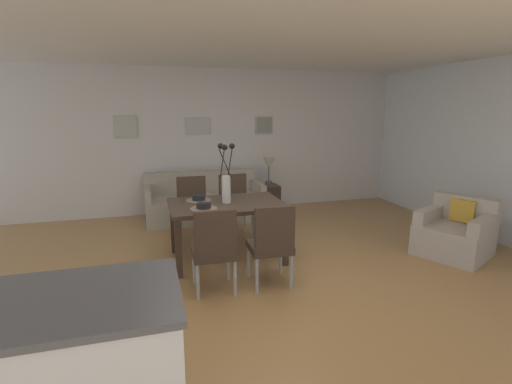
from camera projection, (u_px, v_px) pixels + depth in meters
name	position (u px, v px, depth m)	size (l,w,h in m)	color
ground_plane	(264.00, 281.00, 4.23)	(9.00, 9.00, 0.00)	#A87A47
back_wall_panel	(212.00, 141.00, 7.00)	(9.00, 0.10, 2.60)	silver
side_window_wall	(504.00, 151.00, 5.32)	(0.10, 6.30, 2.60)	white
ceiling_panel	(254.00, 37.00, 4.04)	(9.00, 7.20, 0.08)	white
dining_table	(227.00, 209.00, 4.74)	(1.40, 0.94, 0.74)	#3D2D23
dining_chair_near_left	(214.00, 246.00, 3.87)	(0.45, 0.45, 0.92)	#3D2D23
dining_chair_near_right	(192.00, 206.00, 5.49)	(0.46, 0.46, 0.92)	#3D2D23
dining_chair_far_left	(272.00, 241.00, 4.02)	(0.46, 0.46, 0.92)	#3D2D23
dining_chair_far_right	(235.00, 202.00, 5.68)	(0.47, 0.47, 0.92)	#3D2D23
centerpiece_vase	(226.00, 180.00, 4.66)	(0.21, 0.23, 0.73)	silver
placemat_near_left	(204.00, 208.00, 4.44)	(0.32, 0.32, 0.01)	#7F705B
bowl_near_left	(204.00, 205.00, 4.43)	(0.17, 0.17, 0.07)	black
placemat_near_right	(199.00, 200.00, 4.84)	(0.32, 0.32, 0.01)	#7F705B
bowl_near_right	(199.00, 197.00, 4.83)	(0.17, 0.17, 0.07)	black
sofa	(204.00, 203.00, 6.60)	(1.99, 0.84, 0.80)	#A89E8E
side_table	(269.00, 199.00, 6.95)	(0.36, 0.36, 0.52)	#33261E
table_lamp	(269.00, 165.00, 6.82)	(0.22, 0.22, 0.51)	#4C4C51
armchair	(455.00, 233.00, 4.97)	(1.07, 1.07, 0.75)	#ADA399
kitchen_island	(57.00, 378.00, 2.05)	(1.36, 0.80, 0.92)	silver
framed_picture_left	(126.00, 127.00, 6.46)	(0.38, 0.03, 0.37)	#B2ADA3
framed_picture_center	(198.00, 126.00, 6.80)	(0.44, 0.03, 0.30)	#B2ADA3
framed_picture_right	(264.00, 125.00, 7.14)	(0.35, 0.03, 0.33)	#B2ADA3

